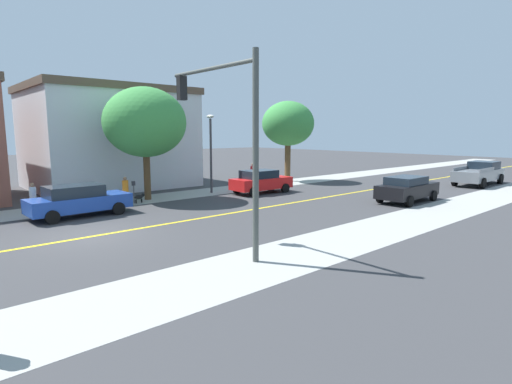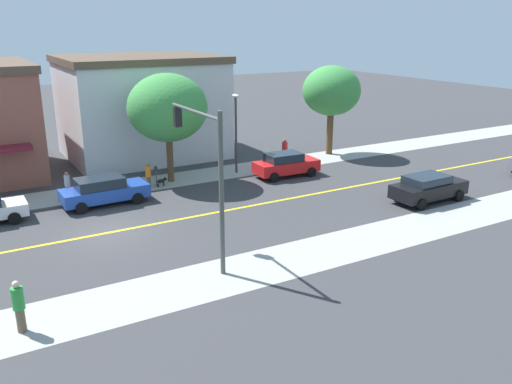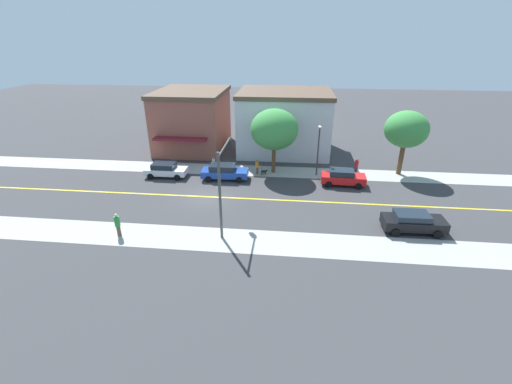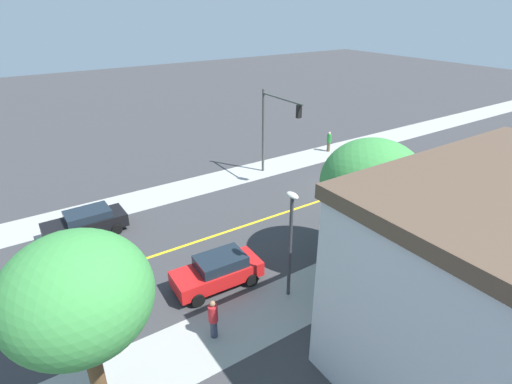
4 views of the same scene
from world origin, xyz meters
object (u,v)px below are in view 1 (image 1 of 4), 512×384
(black_sedan_right_curb, at_px, (407,188))
(fire_hydrant, at_px, (39,207))
(small_dog, at_px, (139,197))
(street_lamp, at_px, (211,144))
(pedestrian_red_shirt, at_px, (253,174))
(red_sedan_left_curb, at_px, (261,181))
(blue_sedan_left_curb, at_px, (78,200))
(street_tree_left_near, at_px, (145,122))
(street_tree_right_corner, at_px, (288,124))
(traffic_light_mast, at_px, (228,123))
(grey_pickup_truck, at_px, (479,173))
(pedestrian_orange_shirt, at_px, (126,190))
(pedestrian_white_shirt, at_px, (33,198))
(parking_meter, at_px, (134,189))

(black_sedan_right_curb, bearing_deg, fire_hydrant, 148.86)
(black_sedan_right_curb, distance_m, small_dog, 16.03)
(street_lamp, xyz_separation_m, pedestrian_red_shirt, (-0.41, 4.19, -2.42))
(red_sedan_left_curb, relative_size, blue_sedan_left_curb, 0.91)
(street_tree_left_near, relative_size, street_tree_right_corner, 1.02)
(pedestrian_red_shirt, bearing_deg, traffic_light_mast, -164.47)
(red_sedan_left_curb, xyz_separation_m, grey_pickup_truck, (8.21, 16.22, 0.09))
(red_sedan_left_curb, xyz_separation_m, pedestrian_red_shirt, (-2.84, 1.77, 0.14))
(street_tree_left_near, distance_m, grey_pickup_truck, 26.00)
(pedestrian_orange_shirt, bearing_deg, pedestrian_red_shirt, 50.99)
(street_tree_right_corner, distance_m, pedestrian_white_shirt, 20.43)
(fire_hydrant, bearing_deg, traffic_light_mast, 16.47)
(small_dog, bearing_deg, parking_meter, 145.03)
(street_tree_left_near, bearing_deg, street_lamp, 86.33)
(black_sedan_right_curb, distance_m, pedestrian_red_shirt, 11.54)
(small_dog, bearing_deg, fire_hydrant, 168.17)
(street_tree_right_corner, relative_size, street_lamp, 1.27)
(blue_sedan_left_curb, distance_m, pedestrian_red_shirt, 14.01)
(street_lamp, distance_m, red_sedan_left_curb, 4.28)
(street_tree_left_near, height_order, small_dog, street_tree_left_near)
(street_tree_left_near, height_order, red_sedan_left_curb, street_tree_left_near)
(fire_hydrant, bearing_deg, parking_meter, 92.38)
(street_tree_right_corner, bearing_deg, fire_hydrant, -84.69)
(street_lamp, height_order, blue_sedan_left_curb, street_lamp)
(black_sedan_right_curb, height_order, grey_pickup_truck, grey_pickup_truck)
(street_lamp, distance_m, grey_pickup_truck, 21.61)
(traffic_light_mast, bearing_deg, street_tree_right_corner, -51.50)
(pedestrian_red_shirt, relative_size, pedestrian_white_shirt, 1.14)
(parking_meter, xyz_separation_m, grey_pickup_truck, (10.25, 24.50, 0.05))
(traffic_light_mast, height_order, red_sedan_left_curb, traffic_light_mast)
(pedestrian_white_shirt, xyz_separation_m, small_dog, (0.40, 5.56, -0.50))
(fire_hydrant, bearing_deg, street_tree_right_corner, 95.31)
(blue_sedan_left_curb, bearing_deg, street_tree_left_near, 24.71)
(pedestrian_orange_shirt, xyz_separation_m, pedestrian_red_shirt, (-0.78, 10.54, 0.12))
(fire_hydrant, height_order, pedestrian_white_shirt, pedestrian_white_shirt)
(traffic_light_mast, relative_size, red_sedan_left_curb, 1.52)
(blue_sedan_left_curb, relative_size, pedestrian_red_shirt, 2.61)
(street_tree_left_near, relative_size, small_dog, 9.50)
(pedestrian_red_shirt, bearing_deg, blue_sedan_left_curb, 160.07)
(parking_meter, height_order, black_sedan_right_curb, black_sedan_right_curb)
(street_lamp, height_order, pedestrian_red_shirt, street_lamp)
(pedestrian_red_shirt, bearing_deg, red_sedan_left_curb, -152.40)
(pedestrian_white_shirt, bearing_deg, street_tree_right_corner, 79.97)
(pedestrian_orange_shirt, distance_m, pedestrian_red_shirt, 10.57)
(street_tree_left_near, height_order, pedestrian_red_shirt, street_tree_left_near)
(fire_hydrant, xyz_separation_m, grey_pickup_truck, (10.03, 29.67, 0.49))
(street_tree_left_near, relative_size, parking_meter, 5.23)
(pedestrian_orange_shirt, bearing_deg, small_dog, 37.03)
(small_dog, bearing_deg, street_tree_right_corner, -5.95)
(red_sedan_left_curb, height_order, small_dog, red_sedan_left_curb)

